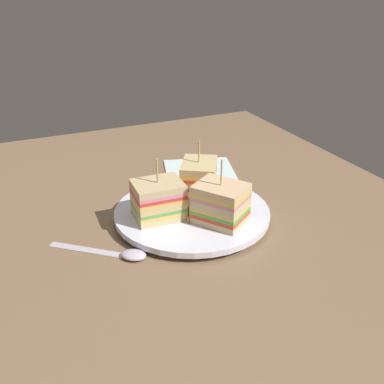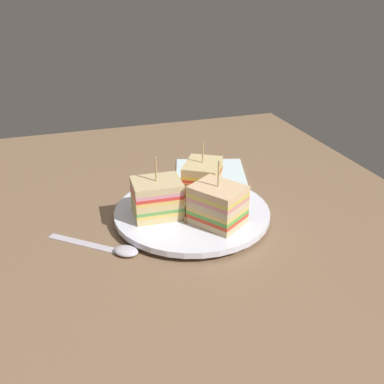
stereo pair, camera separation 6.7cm
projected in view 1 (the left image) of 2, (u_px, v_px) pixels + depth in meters
The scene contains 8 objects.
ground_plane at pixel (192, 224), 69.21cm from camera, with size 98.40×77.42×1.80cm, color #836449.
plate at pixel (192, 213), 68.37cm from camera, with size 24.08×24.08×1.66cm.
sandwich_wedge_0 at pixel (158, 199), 64.97cm from camera, with size 6.02×7.41×9.41cm.
sandwich_wedge_1 at pixel (220, 203), 63.58cm from camera, with size 9.16×8.79×9.78cm.
sandwich_wedge_2 at pixel (199, 179), 71.57cm from camera, with size 8.92×8.30×9.20cm.
chip_pile at pixel (191, 203), 67.19cm from camera, with size 6.40×7.67×2.32cm.
spoon at pixel (120, 253), 59.51cm from camera, with size 10.54×12.26×1.00cm.
napkin at pixel (200, 173), 84.03cm from camera, with size 14.84×13.07×0.50cm, color silver.
Camera 1 is at (-54.55, 24.48, 34.32)cm, focal length 41.08 mm.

